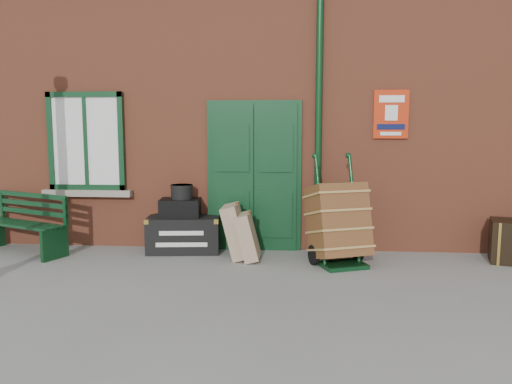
# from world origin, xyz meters

# --- Properties ---
(ground) EXTENTS (80.00, 80.00, 0.00)m
(ground) POSITION_xyz_m (0.00, 0.00, 0.00)
(ground) COLOR gray
(ground) RESTS_ON ground
(station_building) EXTENTS (10.30, 4.30, 4.36)m
(station_building) POSITION_xyz_m (-0.00, 3.49, 2.16)
(station_building) COLOR #A04E33
(station_building) RESTS_ON ground
(bench) EXTENTS (1.54, 1.01, 0.92)m
(bench) POSITION_xyz_m (-3.69, 0.99, 0.46)
(bench) COLOR #0E351A
(bench) RESTS_ON ground
(houdini_trunk) EXTENTS (1.12, 0.70, 0.53)m
(houdini_trunk) POSITION_xyz_m (-1.35, 1.25, 0.27)
(houdini_trunk) COLOR black
(houdini_trunk) RESTS_ON ground
(strongbox) EXTENTS (0.63, 0.49, 0.27)m
(strongbox) POSITION_xyz_m (-1.40, 1.25, 0.67)
(strongbox) COLOR black
(strongbox) RESTS_ON houdini_trunk
(hatbox) EXTENTS (0.35, 0.35, 0.21)m
(hatbox) POSITION_xyz_m (-1.37, 1.25, 0.91)
(hatbox) COLOR black
(hatbox) RESTS_ON strongbox
(suitcase_back) EXTENTS (0.40, 0.54, 0.79)m
(suitcase_back) POSITION_xyz_m (-0.52, 0.92, 0.39)
(suitcase_back) COLOR tan
(suitcase_back) RESTS_ON ground
(suitcase_front) EXTENTS (0.35, 0.49, 0.68)m
(suitcase_front) POSITION_xyz_m (-0.34, 0.82, 0.34)
(suitcase_front) COLOR tan
(suitcase_front) RESTS_ON ground
(porter_trolley) EXTENTS (0.95, 0.98, 1.48)m
(porter_trolley) POSITION_xyz_m (0.91, 0.73, 0.57)
(porter_trolley) COLOR #0D3618
(porter_trolley) RESTS_ON ground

